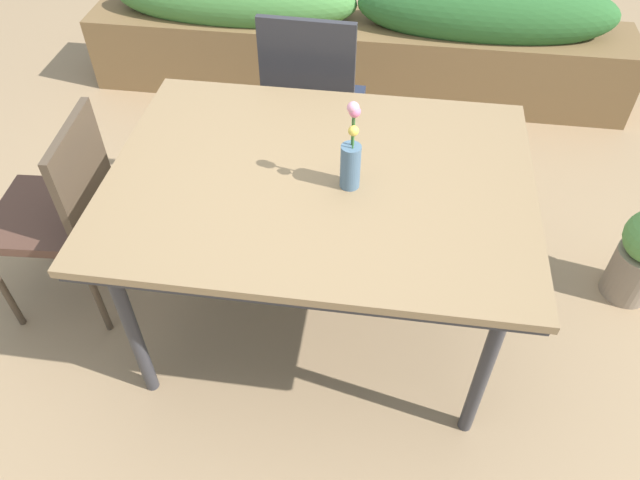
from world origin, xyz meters
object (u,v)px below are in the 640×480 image
object	(u,v)px
chair_end_left	(62,206)
planter_box	(359,36)
chair_far_side	(312,101)
flower_vase	(351,158)
dining_table	(320,190)

from	to	relation	value
chair_end_left	planter_box	size ratio (longest dim) A/B	0.27
chair_far_side	flower_vase	size ratio (longest dim) A/B	3.19
planter_box	dining_table	bearing A→B (deg)	-89.14
flower_vase	planter_box	world-z (taller)	flower_vase
dining_table	planter_box	distance (m)	1.87
chair_far_side	planter_box	world-z (taller)	chair_far_side
chair_end_left	flower_vase	xyz separation A→B (m)	(1.10, -0.04, 0.38)
dining_table	chair_far_side	world-z (taller)	chair_far_side
flower_vase	chair_end_left	bearing A→B (deg)	178.12
dining_table	flower_vase	distance (m)	0.20
dining_table	chair_far_side	bearing A→B (deg)	100.52
chair_far_side	planter_box	size ratio (longest dim) A/B	0.31
chair_end_left	flower_vase	world-z (taller)	flower_vase
dining_table	planter_box	xyz separation A→B (m)	(-0.03, 1.83, -0.36)
chair_far_side	flower_vase	bearing A→B (deg)	-71.02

